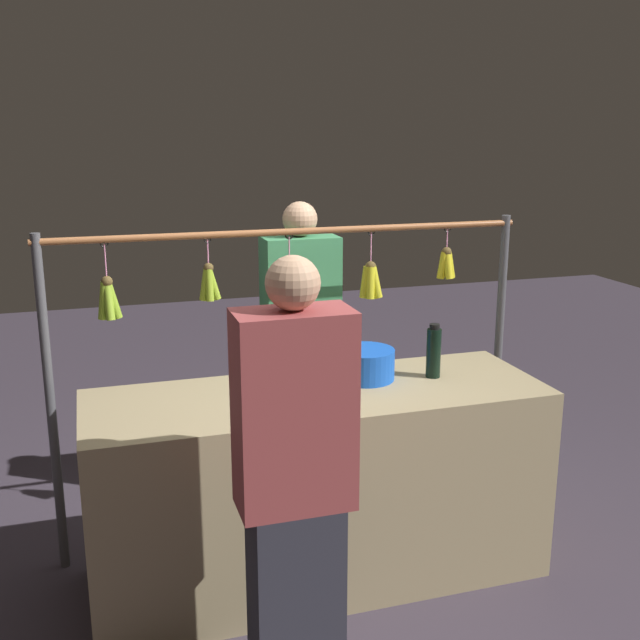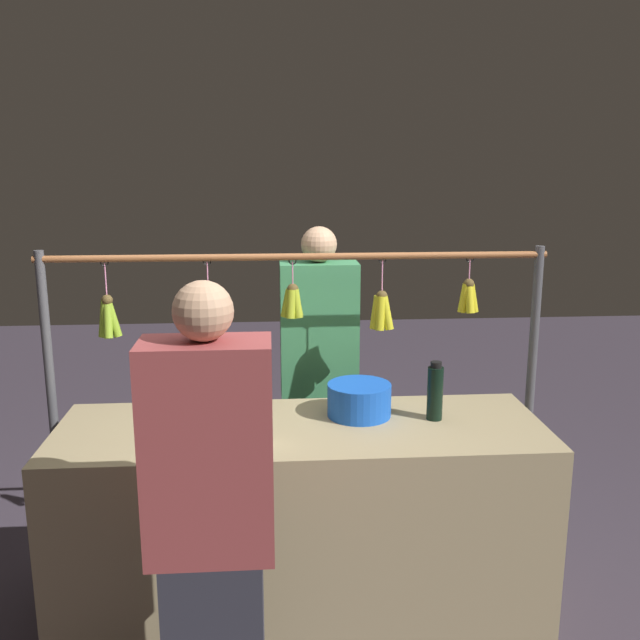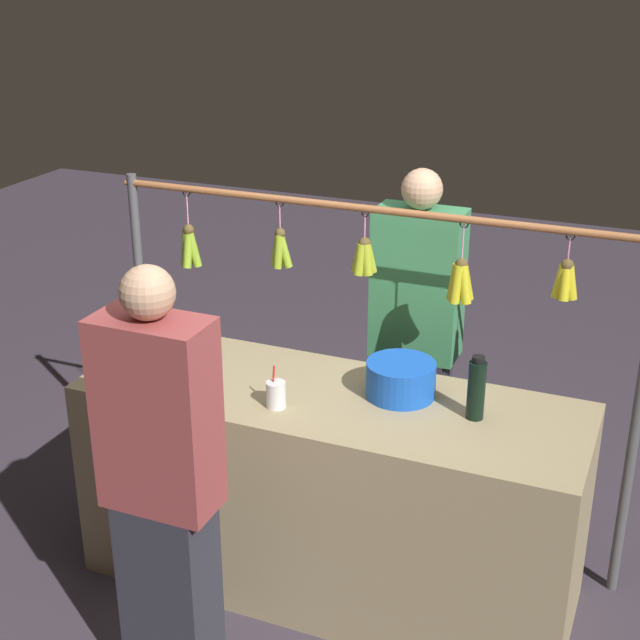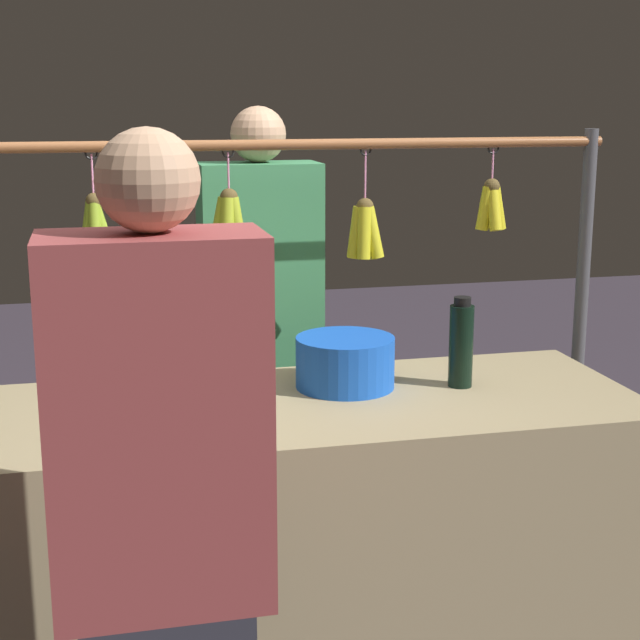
# 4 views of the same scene
# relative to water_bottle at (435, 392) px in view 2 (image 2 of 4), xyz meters

# --- Properties ---
(ground_plane) EXTENTS (12.00, 12.00, 0.00)m
(ground_plane) POSITION_rel_water_bottle_xyz_m (0.58, 0.04, -1.03)
(ground_plane) COLOR #3D3440
(market_counter) EXTENTS (2.06, 0.70, 0.91)m
(market_counter) POSITION_rel_water_bottle_xyz_m (0.58, 0.04, -0.58)
(market_counter) COLOR tan
(market_counter) RESTS_ON ground
(display_rack) EXTENTS (2.36, 0.12, 1.61)m
(display_rack) POSITION_rel_water_bottle_xyz_m (0.58, -0.38, 0.12)
(display_rack) COLOR #4C4C51
(display_rack) RESTS_ON ground
(water_bottle) EXTENTS (0.07, 0.07, 0.26)m
(water_bottle) POSITION_rel_water_bottle_xyz_m (0.00, 0.00, 0.00)
(water_bottle) COLOR black
(water_bottle) RESTS_ON market_counter
(blue_bucket) EXTENTS (0.28, 0.28, 0.14)m
(blue_bucket) POSITION_rel_water_bottle_xyz_m (0.32, -0.07, -0.05)
(blue_bucket) COLOR blue
(blue_bucket) RESTS_ON market_counter
(drink_cup) EXTENTS (0.08, 0.08, 0.17)m
(drink_cup) POSITION_rel_water_bottle_xyz_m (0.74, 0.21, -0.07)
(drink_cup) COLOR silver
(drink_cup) RESTS_ON market_counter
(vendor_person) EXTENTS (0.40, 0.22, 1.68)m
(vendor_person) POSITION_rel_water_bottle_xyz_m (0.45, -0.71, -0.20)
(vendor_person) COLOR #2D2D38
(vendor_person) RESTS_ON ground
(customer_person) EXTENTS (0.39, 0.21, 1.66)m
(customer_person) POSITION_rel_water_bottle_xyz_m (0.90, 0.80, -0.21)
(customer_person) COLOR #2D2D38
(customer_person) RESTS_ON ground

